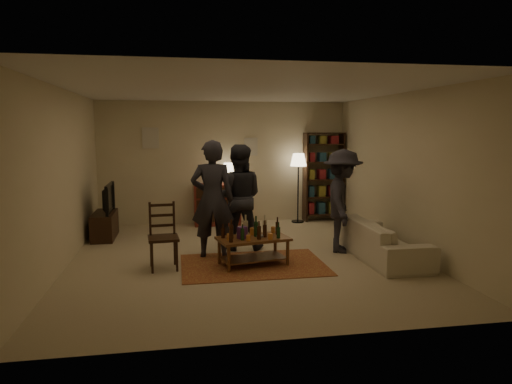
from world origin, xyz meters
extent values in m
plane|color=#C6B793|center=(0.00, 0.00, 0.00)|extent=(6.00, 6.00, 0.00)
plane|color=beige|center=(0.00, 3.00, 1.35)|extent=(5.50, 0.00, 5.50)
plane|color=beige|center=(-2.75, 0.00, 1.35)|extent=(0.00, 6.00, 6.00)
plane|color=beige|center=(2.75, 0.00, 1.35)|extent=(0.00, 6.00, 6.00)
plane|color=beige|center=(0.00, -3.00, 1.35)|extent=(5.50, 0.00, 5.50)
plane|color=white|center=(0.00, 0.00, 2.70)|extent=(6.00, 6.00, 0.00)
cube|color=beige|center=(-1.60, 2.98, 1.90)|extent=(0.35, 0.03, 0.45)
cube|color=beige|center=(0.60, 2.98, 1.70)|extent=(0.30, 0.03, 0.40)
cube|color=maroon|center=(0.07, -0.45, 0.01)|extent=(2.20, 1.50, 0.01)
cube|color=brown|center=(0.07, -0.45, 0.42)|extent=(1.17, 0.79, 0.04)
cube|color=brown|center=(0.07, -0.45, 0.12)|extent=(1.05, 0.67, 0.02)
cylinder|color=brown|center=(-0.34, -0.77, 0.20)|extent=(0.05, 0.05, 0.40)
cylinder|color=brown|center=(0.59, -0.58, 0.20)|extent=(0.05, 0.05, 0.40)
cylinder|color=brown|center=(-0.44, -0.32, 0.20)|extent=(0.05, 0.05, 0.40)
cylinder|color=brown|center=(0.49, -0.12, 0.20)|extent=(0.05, 0.05, 0.40)
cylinder|color=orange|center=(-0.31, -0.55, 0.49)|extent=(0.07, 0.07, 0.10)
cylinder|color=orange|center=(-0.04, -0.66, 0.48)|extent=(0.07, 0.07, 0.09)
cylinder|color=orange|center=(0.08, -0.27, 0.49)|extent=(0.07, 0.07, 0.11)
cylinder|color=orange|center=(0.31, -0.61, 0.48)|extent=(0.07, 0.07, 0.09)
cylinder|color=orange|center=(0.44, -0.19, 0.49)|extent=(0.07, 0.07, 0.10)
cube|color=#623188|center=(-0.11, -0.46, 0.53)|extent=(0.17, 0.15, 0.18)
cylinder|color=gray|center=(0.19, -0.44, 0.45)|extent=(0.12, 0.12, 0.03)
cube|color=black|center=(-1.28, -0.40, 0.47)|extent=(0.48, 0.48, 0.04)
cylinder|color=black|center=(-1.44, -0.60, 0.23)|extent=(0.04, 0.04, 0.46)
cylinder|color=black|center=(-1.09, -0.57, 0.23)|extent=(0.04, 0.04, 0.46)
cylinder|color=black|center=(-1.47, -0.24, 0.23)|extent=(0.04, 0.04, 0.46)
cylinder|color=black|center=(-1.12, -0.21, 0.23)|extent=(0.04, 0.04, 0.46)
cube|color=black|center=(-1.30, -0.23, 0.75)|extent=(0.36, 0.06, 0.52)
cube|color=black|center=(-2.45, 1.80, 0.25)|extent=(0.40, 1.00, 0.50)
imported|color=black|center=(-2.43, 1.80, 0.78)|extent=(0.13, 0.97, 0.56)
cube|color=maroon|center=(-0.20, 2.72, 0.45)|extent=(1.00, 0.48, 0.90)
cube|color=black|center=(-0.20, 2.47, 0.22)|extent=(0.92, 0.02, 0.22)
cube|color=black|center=(-0.20, 2.47, 0.48)|extent=(0.92, 0.02, 0.22)
cube|color=black|center=(-0.20, 2.47, 0.74)|extent=(0.92, 0.02, 0.22)
cylinder|color=black|center=(0.05, 2.72, 0.92)|extent=(0.12, 0.12, 0.04)
cylinder|color=black|center=(0.05, 2.72, 1.05)|extent=(0.02, 0.02, 0.22)
cone|color=#FFE5B2|center=(0.05, 2.72, 1.26)|extent=(0.26, 0.26, 0.20)
cube|color=black|center=(1.82, 2.78, 1.00)|extent=(0.04, 0.34, 2.00)
cube|color=black|center=(2.68, 2.78, 1.00)|extent=(0.04, 0.34, 2.00)
cube|color=black|center=(2.25, 2.78, 0.15)|extent=(0.90, 0.34, 0.03)
cube|color=black|center=(2.25, 2.78, 0.55)|extent=(0.90, 0.34, 0.03)
cube|color=black|center=(2.25, 2.78, 0.95)|extent=(0.90, 0.34, 0.03)
cube|color=black|center=(2.25, 2.78, 1.35)|extent=(0.90, 0.34, 0.03)
cube|color=black|center=(2.25, 2.78, 1.75)|extent=(0.90, 0.34, 0.03)
cube|color=black|center=(2.25, 2.78, 2.00)|extent=(0.90, 0.34, 0.03)
cube|color=maroon|center=(1.95, 2.78, 0.29)|extent=(0.12, 0.22, 0.26)
cube|color=navy|center=(2.20, 2.78, 0.29)|extent=(0.15, 0.22, 0.26)
cube|color=olive|center=(2.47, 2.78, 0.29)|extent=(0.18, 0.22, 0.26)
cube|color=navy|center=(1.95, 2.78, 0.69)|extent=(0.12, 0.22, 0.24)
cube|color=olive|center=(2.20, 2.78, 0.69)|extent=(0.15, 0.22, 0.24)
cube|color=maroon|center=(2.47, 2.78, 0.69)|extent=(0.18, 0.22, 0.24)
cube|color=olive|center=(1.95, 2.78, 1.07)|extent=(0.12, 0.22, 0.22)
cube|color=maroon|center=(2.20, 2.78, 1.07)|extent=(0.15, 0.22, 0.22)
cube|color=navy|center=(2.47, 2.78, 1.07)|extent=(0.18, 0.22, 0.22)
cube|color=maroon|center=(1.95, 2.78, 1.47)|extent=(0.12, 0.22, 0.20)
cube|color=navy|center=(2.20, 2.78, 1.47)|extent=(0.15, 0.22, 0.20)
cube|color=olive|center=(2.47, 2.78, 1.47)|extent=(0.18, 0.22, 0.20)
cube|color=navy|center=(1.95, 2.78, 1.85)|extent=(0.12, 0.22, 0.18)
cube|color=olive|center=(2.20, 2.78, 1.85)|extent=(0.15, 0.22, 0.18)
cube|color=maroon|center=(2.47, 2.78, 1.85)|extent=(0.18, 0.22, 0.18)
cylinder|color=black|center=(1.62, 2.65, 0.01)|extent=(0.28, 0.28, 0.03)
cylinder|color=black|center=(1.62, 2.65, 0.69)|extent=(0.03, 0.03, 1.37)
cone|color=#FFE5B2|center=(1.62, 2.65, 1.42)|extent=(0.36, 0.36, 0.28)
imported|color=beige|center=(2.20, -0.40, 0.30)|extent=(0.81, 2.08, 0.61)
imported|color=#24242C|center=(-0.50, 0.13, 0.96)|extent=(0.75, 0.55, 1.92)
imported|color=#26282E|center=(-0.02, 0.58, 0.91)|extent=(1.00, 0.85, 1.83)
imported|color=#27262E|center=(1.70, 0.10, 0.88)|extent=(1.00, 1.29, 1.75)
camera|label=1|loc=(-1.06, -7.18, 2.07)|focal=32.00mm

